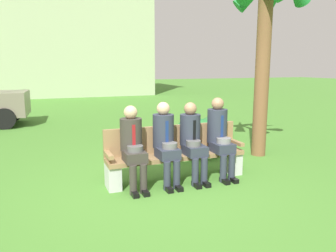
{
  "coord_description": "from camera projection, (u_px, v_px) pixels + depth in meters",
  "views": [
    {
      "loc": [
        -1.75,
        -4.53,
        1.88
      ],
      "look_at": [
        0.26,
        0.7,
        0.85
      ],
      "focal_mm": 35.0,
      "sensor_mm": 36.0,
      "label": 1
    }
  ],
  "objects": [
    {
      "name": "ground_plane",
      "position": [
        169.0,
        188.0,
        5.12
      ],
      "size": [
        80.0,
        80.0,
        0.0
      ],
      "primitive_type": "plane",
      "color": "#48822E"
    },
    {
      "name": "park_bench",
      "position": [
        175.0,
        154.0,
        5.46
      ],
      "size": [
        2.34,
        0.44,
        0.9
      ],
      "color": "#99754C",
      "rests_on": "ground"
    },
    {
      "name": "seated_man_leftmost",
      "position": [
        133.0,
        143.0,
        5.01
      ],
      "size": [
        0.34,
        0.72,
        1.28
      ],
      "color": "#38332D",
      "rests_on": "ground"
    },
    {
      "name": "seated_man_centerleft",
      "position": [
        165.0,
        139.0,
        5.2
      ],
      "size": [
        0.34,
        0.72,
        1.32
      ],
      "color": "#2D3342",
      "rests_on": "ground"
    },
    {
      "name": "seated_man_centerright",
      "position": [
        192.0,
        138.0,
        5.37
      ],
      "size": [
        0.34,
        0.72,
        1.29
      ],
      "color": "#2D3342",
      "rests_on": "ground"
    },
    {
      "name": "seated_man_rightmost",
      "position": [
        220.0,
        134.0,
        5.55
      ],
      "size": [
        0.34,
        0.72,
        1.35
      ],
      "color": "#2D3342",
      "rests_on": "ground"
    },
    {
      "name": "palm_tree_tall",
      "position": [
        267.0,
        8.0,
        6.5
      ],
      "size": [
        1.6,
        1.67,
        4.27
      ],
      "color": "brown",
      "rests_on": "ground"
    },
    {
      "name": "shrub_near_bench",
      "position": [
        198.0,
        137.0,
        6.99
      ],
      "size": [
        1.23,
        1.13,
        0.77
      ],
      "primitive_type": "ellipsoid",
      "color": "#267633",
      "rests_on": "ground"
    },
    {
      "name": "shrub_mid_lawn",
      "position": [
        215.0,
        126.0,
        8.92
      ],
      "size": [
        0.87,
        0.8,
        0.55
      ],
      "primitive_type": "ellipsoid",
      "color": "#317433",
      "rests_on": "ground"
    },
    {
      "name": "building_backdrop",
      "position": [
        37.0,
        21.0,
        21.01
      ],
      "size": [
        14.56,
        6.67,
        9.35
      ],
      "color": "#ABBB90",
      "rests_on": "ground"
    }
  ]
}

